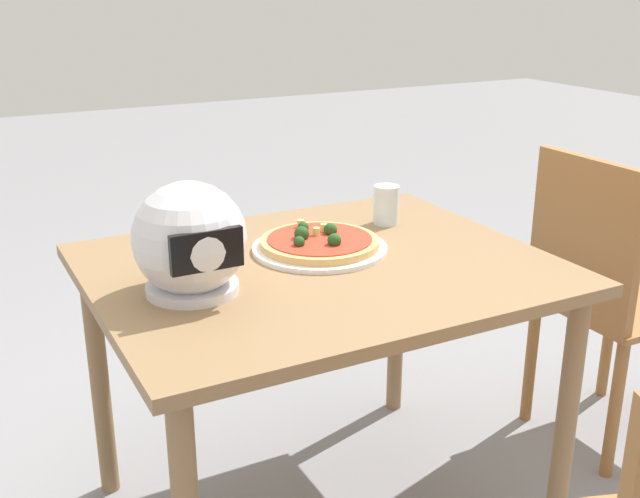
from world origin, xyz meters
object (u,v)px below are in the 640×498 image
object	(u,v)px
motorcycle_helmet	(190,241)
pizza	(319,241)
dining_table	(320,297)
drinking_glass	(386,205)
chair_side	(602,288)

from	to	relation	value
motorcycle_helmet	pizza	bearing A→B (deg)	-163.29
dining_table	drinking_glass	size ratio (longest dim) A/B	9.91
motorcycle_helmet	chair_side	size ratio (longest dim) A/B	0.27
pizza	chair_side	xyz separation A→B (m)	(-0.85, 0.14, -0.24)
dining_table	pizza	distance (m)	0.14
dining_table	pizza	world-z (taller)	pizza
dining_table	chair_side	bearing A→B (deg)	176.04
chair_side	motorcycle_helmet	bearing A→B (deg)	-1.52
dining_table	motorcycle_helmet	distance (m)	0.39
pizza	drinking_glass	size ratio (longest dim) A/B	2.75
dining_table	chair_side	size ratio (longest dim) A/B	1.18
dining_table	pizza	bearing A→B (deg)	-115.91
pizza	motorcycle_helmet	bearing A→B (deg)	16.71
dining_table	chair_side	world-z (taller)	chair_side
drinking_glass	chair_side	world-z (taller)	chair_side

